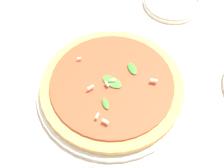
{
  "coord_description": "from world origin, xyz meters",
  "views": [
    {
      "loc": [
        -0.34,
        -0.08,
        0.59
      ],
      "look_at": [
        0.03,
        0.01,
        0.03
      ],
      "focal_mm": 50.0,
      "sensor_mm": 36.0,
      "label": 1
    }
  ],
  "objects": [
    {
      "name": "ground_plane",
      "position": [
        0.0,
        0.0,
        0.0
      ],
      "size": [
        6.0,
        6.0,
        0.0
      ],
      "primitive_type": "plane",
      "color": "beige"
    },
    {
      "name": "pizza_arugula_main",
      "position": [
        0.03,
        0.01,
        0.02
      ],
      "size": [
        0.33,
        0.33,
        0.05
      ],
      "color": "silver",
      "rests_on": "ground_plane"
    },
    {
      "name": "side_plate_white",
      "position": [
        0.34,
        -0.08,
        0.01
      ],
      "size": [
        0.16,
        0.16,
        0.02
      ],
      "color": "silver",
      "rests_on": "ground_plane"
    }
  ]
}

